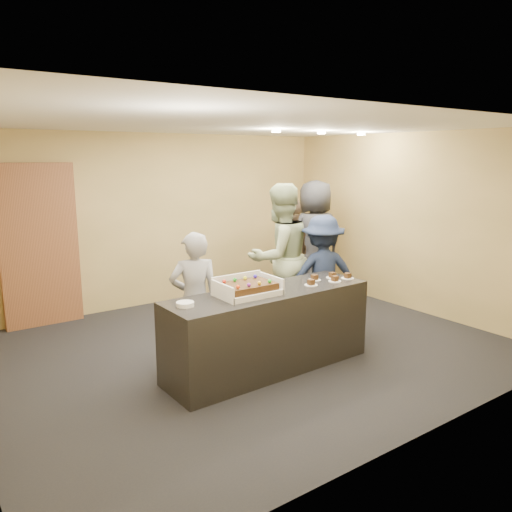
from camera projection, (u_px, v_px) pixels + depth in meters
name	position (u px, v px, depth m)	size (l,w,h in m)	color
room	(248.00, 241.00, 5.95)	(6.04, 6.00, 2.70)	black
serving_counter	(269.00, 330.00, 5.53)	(2.40, 0.70, 0.90)	black
storage_cabinet	(39.00, 246.00, 6.88)	(1.03, 0.15, 2.26)	brown
cake_box	(246.00, 290.00, 5.30)	(0.65, 0.45, 0.19)	white
sheet_cake	(248.00, 286.00, 5.27)	(0.55, 0.38, 0.11)	#321D0B
plate_stack	(185.00, 304.00, 4.88)	(0.18, 0.18, 0.04)	white
slice_a	(311.00, 283.00, 5.68)	(0.15, 0.15, 0.07)	white
slice_b	(315.00, 278.00, 5.91)	(0.15, 0.15, 0.07)	white
slice_c	(335.00, 280.00, 5.85)	(0.15, 0.15, 0.07)	white
slice_d	(332.00, 276.00, 6.02)	(0.15, 0.15, 0.07)	white
slice_e	(348.00, 277.00, 5.99)	(0.15, 0.15, 0.07)	white
person_server_grey	(195.00, 300.00, 5.58)	(0.56, 0.37, 1.54)	gray
person_sage_man	(280.00, 257.00, 6.75)	(0.97, 0.76, 2.00)	#9BAB81
person_navy_man	(322.00, 274.00, 6.66)	(1.02, 0.59, 1.59)	#1C2745
person_brown_extra	(292.00, 257.00, 7.38)	(1.04, 0.43, 1.77)	brown
person_dark_suit	(315.00, 241.00, 8.16)	(0.96, 0.63, 1.97)	#2A2B30
ceiling_spotlights	(321.00, 133.00, 7.00)	(1.72, 0.12, 0.03)	#FFEAC6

